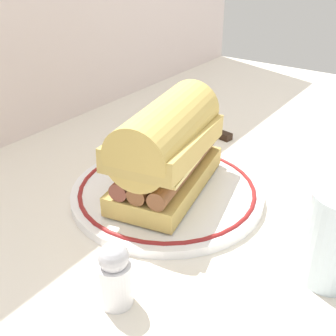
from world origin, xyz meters
The scene contains 6 objects.
ground_plane centered at (0.00, 0.00, 0.00)m, with size 1.50×1.50×0.00m, color silver.
plate centered at (0.01, 0.00, 0.01)m, with size 0.26×0.26×0.01m.
sausage_sandwich centered at (0.01, 0.00, 0.08)m, with size 0.21×0.13×0.12m.
drinking_glass centered at (-0.02, -0.23, 0.04)m, with size 0.06×0.06×0.10m.
salt_shaker centered at (-0.17, -0.07, 0.03)m, with size 0.03×0.03×0.07m.
butter_knife centered at (0.23, 0.08, 0.00)m, with size 0.05×0.16×0.01m.
Camera 1 is at (-0.38, -0.28, 0.31)m, focal length 44.27 mm.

